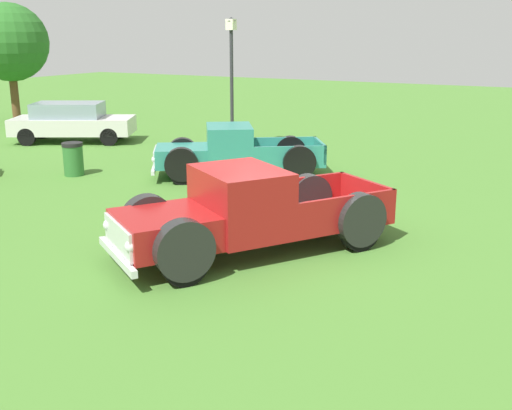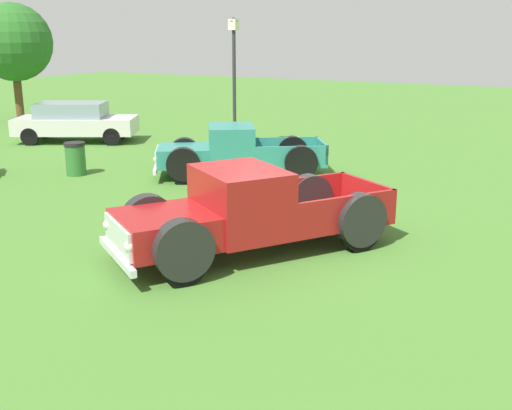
{
  "view_description": "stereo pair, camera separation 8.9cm",
  "coord_description": "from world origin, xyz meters",
  "px_view_note": "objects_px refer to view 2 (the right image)",
  "views": [
    {
      "loc": [
        -10.35,
        -5.24,
        3.98
      ],
      "look_at": [
        -0.65,
        -0.06,
        0.9
      ],
      "focal_mm": 43.39,
      "sensor_mm": 36.0,
      "label": 1
    },
    {
      "loc": [
        -10.31,
        -5.32,
        3.98
      ],
      "look_at": [
        -0.65,
        -0.06,
        0.9
      ],
      "focal_mm": 43.39,
      "sensor_mm": 36.0,
      "label": 2
    }
  ],
  "objects_px": {
    "trash_can": "(75,159)",
    "pickup_truck_behind_right": "(229,152)",
    "sedan_distant_a": "(75,121)",
    "pickup_truck_foreground": "(238,214)",
    "oak_tree_east": "(13,43)",
    "lamp_post_near": "(234,81)"
  },
  "relations": [
    {
      "from": "pickup_truck_foreground",
      "to": "oak_tree_east",
      "type": "relative_size",
      "value": 1.03
    },
    {
      "from": "lamp_post_near",
      "to": "oak_tree_east",
      "type": "distance_m",
      "value": 12.29
    },
    {
      "from": "pickup_truck_behind_right",
      "to": "oak_tree_east",
      "type": "bearing_deg",
      "value": 70.3
    },
    {
      "from": "pickup_truck_behind_right",
      "to": "sedan_distant_a",
      "type": "distance_m",
      "value": 8.41
    },
    {
      "from": "trash_can",
      "to": "pickup_truck_behind_right",
      "type": "bearing_deg",
      "value": -64.19
    },
    {
      "from": "pickup_truck_behind_right",
      "to": "lamp_post_near",
      "type": "relative_size",
      "value": 1.1
    },
    {
      "from": "sedan_distant_a",
      "to": "lamp_post_near",
      "type": "distance_m",
      "value": 6.38
    },
    {
      "from": "pickup_truck_foreground",
      "to": "sedan_distant_a",
      "type": "relative_size",
      "value": 1.15
    },
    {
      "from": "sedan_distant_a",
      "to": "trash_can",
      "type": "bearing_deg",
      "value": -135.77
    },
    {
      "from": "oak_tree_east",
      "to": "trash_can",
      "type": "bearing_deg",
      "value": -124.37
    },
    {
      "from": "lamp_post_near",
      "to": "oak_tree_east",
      "type": "xyz_separation_m",
      "value": [
        1.19,
        12.18,
        1.19
      ]
    },
    {
      "from": "sedan_distant_a",
      "to": "pickup_truck_foreground",
      "type": "bearing_deg",
      "value": -123.78
    },
    {
      "from": "pickup_truck_behind_right",
      "to": "oak_tree_east",
      "type": "distance_m",
      "value": 15.46
    },
    {
      "from": "pickup_truck_behind_right",
      "to": "trash_can",
      "type": "bearing_deg",
      "value": 115.81
    },
    {
      "from": "trash_can",
      "to": "oak_tree_east",
      "type": "height_order",
      "value": "oak_tree_east"
    },
    {
      "from": "sedan_distant_a",
      "to": "oak_tree_east",
      "type": "xyz_separation_m",
      "value": [
        2.85,
        6.22,
        2.76
      ]
    },
    {
      "from": "sedan_distant_a",
      "to": "oak_tree_east",
      "type": "bearing_deg",
      "value": 65.39
    },
    {
      "from": "pickup_truck_foreground",
      "to": "lamp_post_near",
      "type": "xyz_separation_m",
      "value": [
        9.37,
        5.57,
        1.58
      ]
    },
    {
      "from": "sedan_distant_a",
      "to": "trash_can",
      "type": "xyz_separation_m",
      "value": [
        -4.21,
        -4.1,
        -0.29
      ]
    },
    {
      "from": "sedan_distant_a",
      "to": "oak_tree_east",
      "type": "relative_size",
      "value": 0.9
    },
    {
      "from": "trash_can",
      "to": "oak_tree_east",
      "type": "xyz_separation_m",
      "value": [
        7.06,
        10.31,
        3.06
      ]
    },
    {
      "from": "sedan_distant_a",
      "to": "lamp_post_near",
      "type": "bearing_deg",
      "value": -74.48
    }
  ]
}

